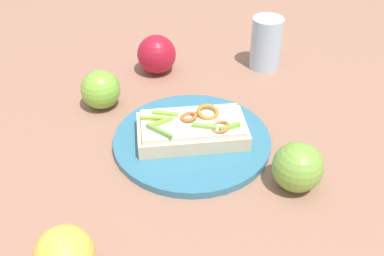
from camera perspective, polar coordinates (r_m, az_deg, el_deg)
name	(u,v)px	position (r m, az deg, el deg)	size (l,w,h in m)	color
ground_plane	(192,143)	(0.79, 0.00, -1.91)	(2.00, 2.00, 0.00)	#9B6953
plate	(192,140)	(0.78, 0.00, -1.55)	(0.27, 0.27, 0.01)	teal
sandwich	(192,129)	(0.77, 0.04, -0.12)	(0.15, 0.21, 0.05)	beige
apple_0	(298,167)	(0.70, 13.20, -4.82)	(0.08, 0.08, 0.08)	#78A83C
apple_1	(157,55)	(0.98, -4.50, 9.25)	(0.08, 0.08, 0.08)	#AF1629
apple_2	(65,255)	(0.59, -15.82, -15.23)	(0.08, 0.08, 0.08)	gold
apple_3	(101,90)	(0.88, -11.49, 4.79)	(0.08, 0.08, 0.08)	#7FB739
drinking_glass	(266,43)	(1.00, 9.34, 10.54)	(0.07, 0.07, 0.11)	silver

